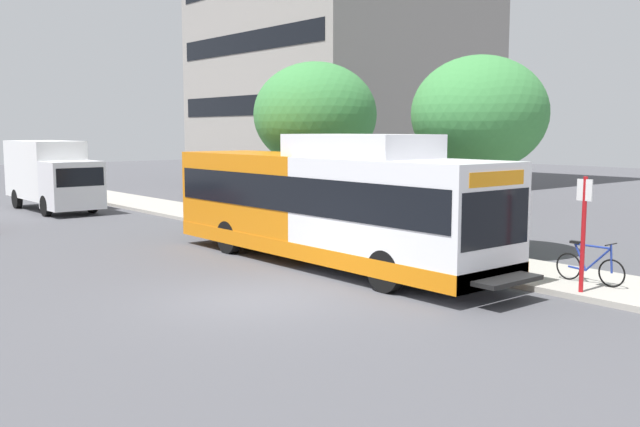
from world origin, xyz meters
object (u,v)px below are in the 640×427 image
(bus_stop_sign_pole, at_px, (584,225))
(street_tree_mid_block, at_px, (315,115))
(bicycle_parked, at_px, (590,266))
(transit_bus, at_px, (326,204))
(box_truck_background, at_px, (51,173))
(street_tree_near_stop, at_px, (479,114))

(bus_stop_sign_pole, xyz_separation_m, street_tree_mid_block, (2.13, 12.08, 2.66))
(bicycle_parked, relative_size, street_tree_mid_block, 0.29)
(transit_bus, distance_m, bus_stop_sign_pole, 6.96)
(street_tree_mid_block, bearing_deg, bicycle_parked, -95.63)
(transit_bus, xyz_separation_m, street_tree_mid_block, (3.97, 5.37, 2.60))
(bus_stop_sign_pole, distance_m, street_tree_mid_block, 12.55)
(transit_bus, distance_m, bicycle_parked, 7.05)
(box_truck_background, bearing_deg, street_tree_near_stop, -74.91)
(transit_bus, bearing_deg, box_truck_background, 94.00)
(bicycle_parked, distance_m, street_tree_mid_block, 12.37)
(street_tree_near_stop, relative_size, box_truck_background, 0.82)
(bicycle_parked, bearing_deg, bus_stop_sign_pole, -160.31)
(street_tree_mid_block, distance_m, box_truck_background, 14.39)
(box_truck_background, bearing_deg, street_tree_mid_block, -68.17)
(bus_stop_sign_pole, bearing_deg, bicycle_parked, 19.69)
(street_tree_mid_block, xyz_separation_m, box_truck_background, (-5.27, 13.15, -2.57))
(street_tree_mid_block, bearing_deg, box_truck_background, 111.83)
(bicycle_parked, xyz_separation_m, street_tree_near_stop, (1.40, 4.44, 3.66))
(street_tree_near_stop, bearing_deg, bus_stop_sign_pole, -116.32)
(street_tree_mid_block, relative_size, box_truck_background, 0.87)
(bus_stop_sign_pole, height_order, street_tree_near_stop, street_tree_near_stop)
(street_tree_near_stop, height_order, street_tree_mid_block, street_tree_mid_block)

